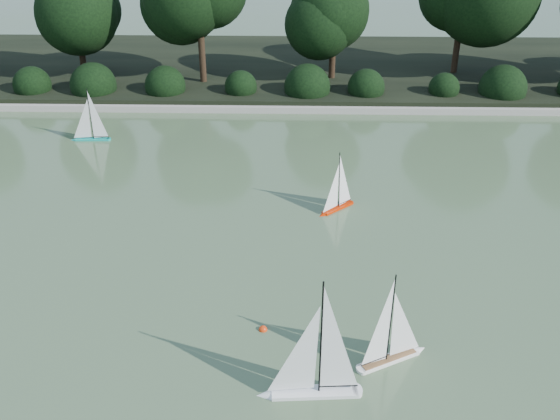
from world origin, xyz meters
name	(u,v)px	position (x,y,z in m)	size (l,w,h in m)	color
ground	(303,305)	(0.00, 0.00, 0.00)	(80.00, 80.00, 0.00)	#374E2E
pond_coping	(300,109)	(0.00, 9.00, 0.09)	(40.00, 0.35, 0.18)	gray
far_bank	(300,68)	(0.00, 13.00, 0.15)	(40.00, 8.00, 0.30)	black
tree_line	(342,1)	(1.23, 11.44, 2.64)	(26.31, 3.93, 4.39)	black
shrub_hedge	(300,87)	(0.00, 9.90, 0.45)	(29.10, 1.10, 1.10)	black
sailboat_white_a	(307,377)	(0.03, -1.93, 0.30)	(1.41, 0.32, 1.93)	white
sailboat_white_b	(395,346)	(1.27, -1.23, 0.24)	(1.09, 0.67, 1.58)	white
sailboat_orange	(335,201)	(0.68, 3.17, 0.20)	(0.78, 0.72, 1.29)	red
sailboat_teal	(88,132)	(-5.41, 6.76, 0.23)	(1.05, 0.20, 1.43)	#149C8C
race_buoy	(263,330)	(-0.61, -0.63, 0.00)	(0.13, 0.13, 0.13)	red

